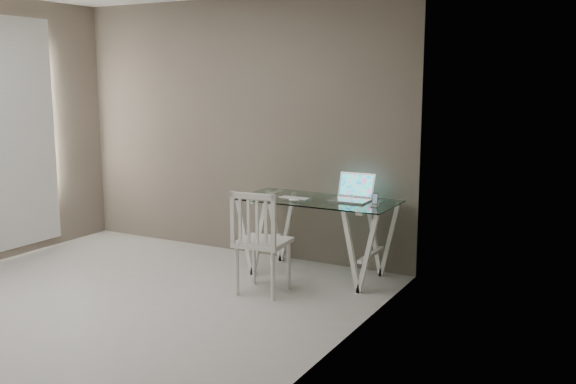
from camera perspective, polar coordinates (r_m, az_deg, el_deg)
name	(u,v)px	position (r m, az deg, el deg)	size (l,w,h in m)	color
room	(70,99)	(5.20, -18.77, 7.87)	(4.50, 4.52, 2.71)	#B3B1AB
desk	(317,237)	(6.12, 2.58, -4.00)	(1.50, 0.70, 0.75)	silver
chair	(259,238)	(5.56, -2.58, -4.09)	(0.46, 0.46, 0.93)	silver
laptop	(353,194)	(6.03, 5.77, -0.17)	(0.36, 0.33, 0.24)	#BBBBC0
keyboard	(294,198)	(6.08, 0.57, -0.55)	(0.31, 0.13, 0.01)	silver
mouse	(294,200)	(5.92, 0.55, -0.69)	(0.11, 0.07, 0.04)	silver
phone_dock	(375,202)	(5.77, 7.73, -0.92)	(0.06, 0.06, 0.11)	white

